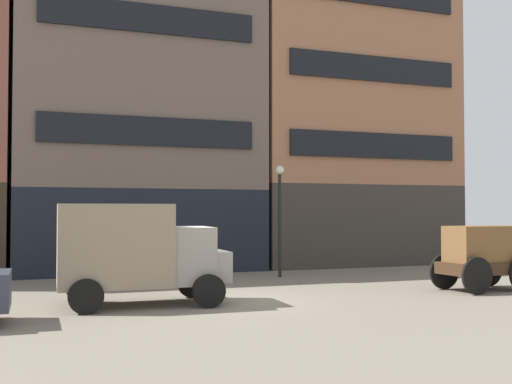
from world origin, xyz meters
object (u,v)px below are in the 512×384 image
at_px(cargo_wagon, 484,253).
at_px(delivery_truck_near, 137,250).
at_px(streetlamp_curbside, 280,205).
at_px(pedestrian_officer, 75,255).

distance_m(cargo_wagon, delivery_truck_near, 10.56).
relative_size(delivery_truck_near, streetlamp_curbside, 1.06).
relative_size(delivery_truck_near, pedestrian_officer, 2.44).
bearing_deg(cargo_wagon, streetlamp_curbside, 129.07).
bearing_deg(streetlamp_curbside, pedestrian_officer, -179.85).
height_order(cargo_wagon, pedestrian_officer, cargo_wagon).
bearing_deg(cargo_wagon, pedestrian_officer, 154.75).
bearing_deg(cargo_wagon, delivery_truck_near, 176.69).
bearing_deg(pedestrian_officer, streetlamp_curbside, 0.15).
bearing_deg(streetlamp_curbside, cargo_wagon, -50.93).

